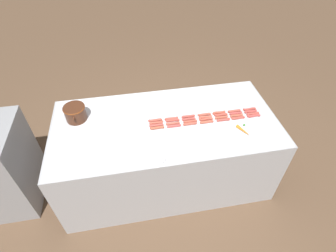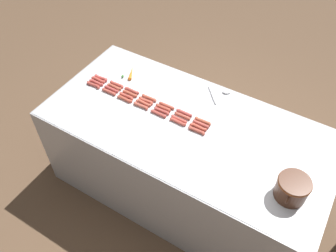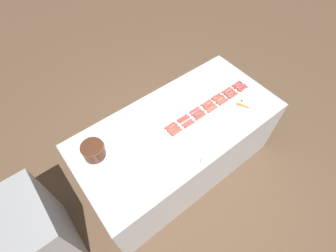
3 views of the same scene
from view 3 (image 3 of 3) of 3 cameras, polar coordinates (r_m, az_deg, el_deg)
name	(u,v)px [view 3 (image 3 of 3)]	position (r m, az deg, el deg)	size (l,w,h in m)	color
ground_plane	(177,163)	(3.41, 1.98, -8.52)	(20.00, 20.00, 0.00)	brown
griddle_counter	(178,146)	(3.02, 2.22, -4.56)	(1.10, 2.28, 0.90)	#ADAFB5
back_cabinet	(21,245)	(2.90, -30.57, -22.30)	(0.72, 0.81, 1.01)	#939599
hot_dog_0	(243,89)	(3.09, 16.79, 8.13)	(0.04, 0.14, 0.03)	#B84640
hot_dog_1	(233,95)	(2.98, 14.69, 6.75)	(0.03, 0.14, 0.03)	#B3473C
hot_dog_2	(224,102)	(2.88, 12.59, 5.38)	(0.03, 0.14, 0.03)	#AE473E
hot_dog_3	(212,109)	(2.79, 10.10, 3.77)	(0.03, 0.14, 0.03)	#B5503C
hot_dog_4	(201,117)	(2.70, 7.47, 2.11)	(0.03, 0.14, 0.03)	#AC4A3A
hot_dog_5	(189,124)	(2.63, 4.91, 0.38)	(0.03, 0.14, 0.03)	#B24641
hot_dog_6	(177,132)	(2.56, 2.01, -1.43)	(0.03, 0.14, 0.03)	#AF5239
hot_dog_7	(241,87)	(3.10, 16.41, 8.52)	(0.03, 0.14, 0.03)	#B4483E
hot_dog_8	(231,94)	(2.99, 14.16, 7.16)	(0.03, 0.14, 0.03)	#AE533E
hot_dog_9	(221,100)	(2.90, 11.96, 5.77)	(0.03, 0.14, 0.03)	#B2513C
hot_dog_10	(210,107)	(2.81, 9.60, 4.33)	(0.04, 0.14, 0.03)	#B94D3C
hot_dog_11	(199,114)	(2.72, 7.16, 2.68)	(0.03, 0.14, 0.03)	#AB4B3A
hot_dog_12	(187,122)	(2.64, 4.31, 0.83)	(0.03, 0.14, 0.03)	#AC5141
hot_dog_13	(174,130)	(2.58, 1.49, -0.93)	(0.03, 0.14, 0.03)	#AC4940
hot_dog_14	(239,86)	(3.11, 15.81, 8.86)	(0.04, 0.14, 0.03)	#B4453F
hot_dog_15	(229,92)	(3.01, 13.72, 7.59)	(0.03, 0.14, 0.03)	#B24541
hot_dog_16	(219,98)	(2.91, 11.51, 6.29)	(0.03, 0.14, 0.03)	#B74A3E
hot_dog_17	(208,105)	(2.82, 9.17, 4.74)	(0.04, 0.14, 0.03)	#B3503E
hot_dog_18	(196,113)	(2.73, 6.52, 3.06)	(0.03, 0.14, 0.03)	#AC473F
hot_dog_19	(185,120)	(2.66, 3.83, 1.46)	(0.03, 0.14, 0.03)	#B5463C
hot_dog_20	(172,128)	(2.59, 1.03, -0.38)	(0.03, 0.14, 0.03)	#B64C3B
hot_dog_21	(236,84)	(3.12, 15.34, 9.28)	(0.04, 0.14, 0.03)	#AD453C
hot_dog_22	(226,90)	(3.02, 13.17, 7.99)	(0.03, 0.14, 0.03)	#B54C3F
hot_dog_23	(216,96)	(2.93, 10.88, 6.66)	(0.03, 0.14, 0.03)	#AF4A38
hot_dog_24	(206,103)	(2.84, 8.64, 5.22)	(0.03, 0.14, 0.03)	#AF5141
hot_dog_25	(194,110)	(2.75, 6.05, 3.64)	(0.03, 0.14, 0.03)	#B1463D
hot_dog_26	(182,118)	(2.67, 3.26, 1.82)	(0.03, 0.14, 0.03)	#B1473B
hot_dog_27	(170,126)	(2.61, 0.41, 0.10)	(0.03, 0.14, 0.03)	#AB493B
bean_pot	(93,150)	(2.46, -16.71, -5.28)	(0.27, 0.22, 0.16)	#472616
serving_spoon	(203,157)	(2.44, 7.92, -7.07)	(0.23, 0.21, 0.02)	#B7B7BC
carrot	(245,106)	(2.90, 17.08, 4.45)	(0.17, 0.10, 0.03)	orange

